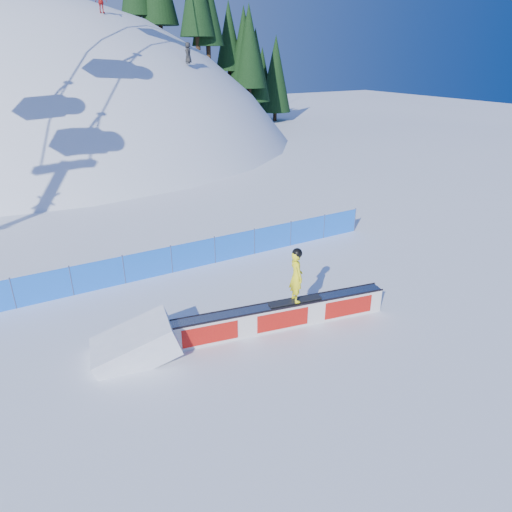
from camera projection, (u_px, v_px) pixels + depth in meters
ground at (191, 330)px, 15.35m from camera, size 160.00×160.00×0.00m
snow_hill at (69, 289)px, 55.99m from camera, size 64.00×64.00×64.00m
treeline at (235, 39)px, 54.06m from camera, size 21.57×11.39×20.52m
safety_fence at (148, 265)px, 18.68m from camera, size 22.05×0.05×1.30m
rail_box at (280, 316)px, 15.32m from camera, size 7.61×1.85×0.92m
snow_ramp at (137, 356)px, 14.03m from camera, size 2.88×2.08×1.64m
snowboarder at (296, 276)px, 14.91m from camera, size 1.87×0.72×1.93m
distant_skiers at (48, 8)px, 35.71m from camera, size 19.04×10.00×7.30m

